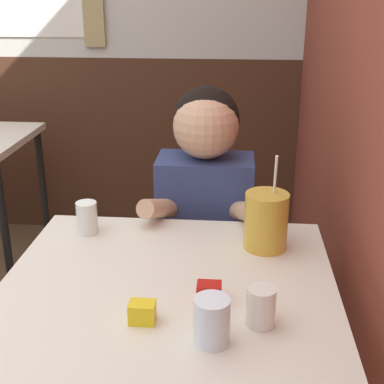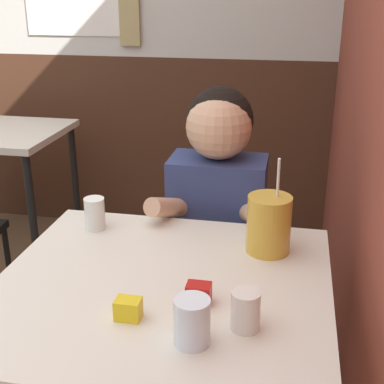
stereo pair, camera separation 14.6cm
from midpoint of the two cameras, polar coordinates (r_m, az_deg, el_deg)
name	(u,v)px [view 2 (the right image)]	position (r m, az deg, el deg)	size (l,w,h in m)	color
brick_wall_right	(373,30)	(2.06, 20.83, 15.84)	(0.08, 4.23, 2.70)	brown
back_wall	(122,11)	(3.32, -6.15, 18.65)	(5.49, 0.09, 2.70)	silver
main_table	(161,309)	(1.45, -0.33, -12.42)	(0.88, 0.84, 0.77)	beige
person_seated	(217,233)	(1.97, 4.81, -4.40)	(0.42, 0.42, 1.18)	navy
cocktail_pitcher	(269,224)	(1.56, 10.87, -3.45)	(0.13, 0.13, 0.29)	gold
glass_near_pitcher	(192,321)	(1.18, 3.66, -13.72)	(0.08, 0.08, 0.11)	silver
glass_center	(95,213)	(1.71, -7.94, -2.34)	(0.06, 0.06, 0.10)	silver
glass_far_side	(245,310)	(1.24, 9.20, -12.45)	(0.07, 0.07, 0.09)	silver
condiment_ketchup	(199,293)	(1.32, 3.93, -10.82)	(0.06, 0.04, 0.05)	#B7140F
condiment_mustard	(128,309)	(1.27, -3.48, -12.44)	(0.06, 0.04, 0.05)	yellow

